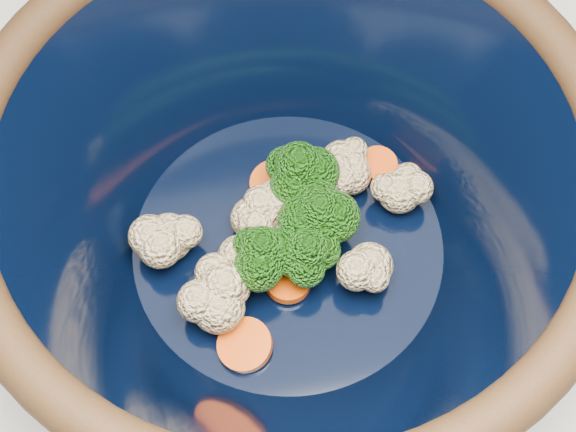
# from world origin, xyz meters

# --- Properties ---
(mixing_bowl) EXTENTS (0.45, 0.45, 0.16)m
(mixing_bowl) POSITION_xyz_m (-0.07, 0.03, 0.99)
(mixing_bowl) COLOR black
(mixing_bowl) RESTS_ON counter
(vegetable_pile) EXTENTS (0.18, 0.14, 0.06)m
(vegetable_pile) POSITION_xyz_m (-0.07, 0.04, 0.96)
(vegetable_pile) COLOR #608442
(vegetable_pile) RESTS_ON mixing_bowl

